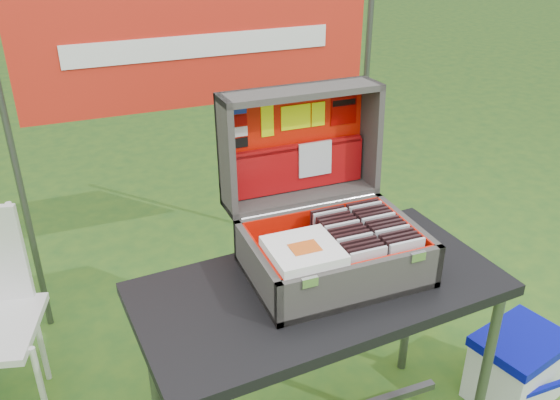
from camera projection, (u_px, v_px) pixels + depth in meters
name	position (u px, v px, depth m)	size (l,w,h in m)	color
table	(317.00, 371.00, 2.12)	(1.21, 0.60, 0.75)	black
table_top	(320.00, 289.00, 1.95)	(1.21, 0.60, 0.04)	black
table_leg_fr	(484.00, 380.00, 2.11)	(0.04, 0.04, 0.71)	#59595B
table_leg_bl	(153.00, 370.00, 2.15)	(0.04, 0.04, 0.71)	#59595B
table_leg_br	(409.00, 303.00, 2.50)	(0.04, 0.04, 0.71)	#59595B
suitcase	(329.00, 192.00, 1.93)	(0.57, 0.57, 0.56)	#5C5953
suitcase_base_bottom	(334.00, 270.00, 2.00)	(0.57, 0.41, 0.02)	#5C5953
suitcase_base_wall_front	(363.00, 285.00, 1.81)	(0.57, 0.02, 0.15)	#5C5953
suitcase_base_wall_back	(311.00, 227.00, 2.13)	(0.57, 0.02, 0.15)	#5C5953
suitcase_base_wall_left	(257.00, 271.00, 1.88)	(0.02, 0.41, 0.15)	#5C5953
suitcase_base_wall_right	(405.00, 238.00, 2.06)	(0.02, 0.41, 0.15)	#5C5953
suitcase_liner_floor	(334.00, 266.00, 1.99)	(0.53, 0.36, 0.01)	red
suitcase_latch_left	(310.00, 282.00, 1.71)	(0.05, 0.01, 0.03)	silver
suitcase_latch_right	(418.00, 257.00, 1.83)	(0.05, 0.01, 0.03)	silver
suitcase_hinge	(310.00, 207.00, 2.10)	(0.02, 0.02, 0.51)	silver
suitcase_lid_back	(294.00, 140.00, 2.14)	(0.57, 0.41, 0.02)	#5C5953
suitcase_lid_rim_far	(301.00, 92.00, 2.00)	(0.57, 0.02, 0.15)	#5C5953
suitcase_lid_rim_near	(301.00, 196.00, 2.16)	(0.57, 0.02, 0.15)	#5C5953
suitcase_lid_rim_left	(226.00, 157.00, 1.99)	(0.02, 0.41, 0.15)	#5C5953
suitcase_lid_rim_right	(370.00, 135.00, 2.17)	(0.02, 0.41, 0.15)	#5C5953
suitcase_lid_liner	(295.00, 141.00, 2.12)	(0.52, 0.36, 0.01)	red
suitcase_liner_wall_front	(360.00, 280.00, 1.82)	(0.53, 0.01, 0.13)	red
suitcase_liner_wall_back	(312.00, 226.00, 2.11)	(0.53, 0.01, 0.13)	red
suitcase_liner_wall_left	(261.00, 267.00, 1.88)	(0.01, 0.36, 0.13)	red
suitcase_liner_wall_right	(402.00, 236.00, 2.05)	(0.01, 0.36, 0.13)	red
suitcase_lid_pocket	(298.00, 168.00, 2.15)	(0.51, 0.16, 0.03)	#9B0A0C
suitcase_pocket_edge	(298.00, 147.00, 2.11)	(0.50, 0.02, 0.02)	#9B0A0C
suitcase_pocket_cd	(315.00, 159.00, 2.14)	(0.13, 0.13, 0.01)	silver
lid_sticker_cc_a	(239.00, 109.00, 1.99)	(0.06, 0.03, 0.00)	#1933B2
lid_sticker_cc_b	(239.00, 120.00, 2.01)	(0.06, 0.03, 0.00)	#990200
lid_sticker_cc_c	(240.00, 132.00, 2.02)	(0.06, 0.03, 0.00)	white
lid_sticker_cc_d	(240.00, 143.00, 2.04)	(0.06, 0.03, 0.00)	black
lid_card_neon_tall	(267.00, 121.00, 2.04)	(0.05, 0.11, 0.00)	#CFEC07
lid_card_neon_main	(296.00, 117.00, 2.08)	(0.11, 0.09, 0.00)	#CFEC07
lid_card_neon_small	(318.00, 114.00, 2.11)	(0.05, 0.09, 0.00)	#CFEC07
lid_sticker_band	(344.00, 111.00, 2.14)	(0.10, 0.10, 0.00)	#990200
lid_sticker_band_bar	(344.00, 103.00, 2.13)	(0.09, 0.02, 0.00)	black
cd_left_0	(367.00, 270.00, 1.84)	(0.13, 0.01, 0.14)	silver
cd_left_1	(364.00, 266.00, 1.86)	(0.13, 0.01, 0.14)	black
cd_left_2	(361.00, 262.00, 1.88)	(0.13, 0.01, 0.14)	black
cd_left_3	(357.00, 259.00, 1.90)	(0.13, 0.01, 0.14)	black
cd_left_4	(354.00, 255.00, 1.91)	(0.13, 0.01, 0.14)	silver
cd_left_5	(351.00, 252.00, 1.93)	(0.13, 0.01, 0.14)	black
cd_left_6	(347.00, 248.00, 1.95)	(0.13, 0.01, 0.14)	black
cd_left_7	(344.00, 245.00, 1.97)	(0.13, 0.01, 0.14)	black
cd_left_8	(341.00, 242.00, 1.99)	(0.13, 0.01, 0.14)	silver
cd_left_9	(338.00, 239.00, 2.01)	(0.13, 0.01, 0.14)	black
cd_left_10	(335.00, 236.00, 2.02)	(0.13, 0.01, 0.14)	black
cd_left_11	(332.00, 232.00, 2.04)	(0.13, 0.01, 0.14)	black
cd_left_12	(330.00, 229.00, 2.06)	(0.13, 0.01, 0.14)	silver
cd_left_13	(327.00, 226.00, 2.08)	(0.13, 0.01, 0.14)	black
cd_right_0	(406.00, 261.00, 1.88)	(0.13, 0.01, 0.14)	silver
cd_right_1	(402.00, 257.00, 1.90)	(0.13, 0.01, 0.14)	black
cd_right_2	(398.00, 254.00, 1.92)	(0.13, 0.01, 0.14)	black
cd_right_3	(394.00, 250.00, 1.94)	(0.13, 0.01, 0.14)	black
cd_right_4	(391.00, 247.00, 1.96)	(0.13, 0.01, 0.14)	silver
cd_right_5	(387.00, 244.00, 1.98)	(0.13, 0.01, 0.14)	black
cd_right_6	(384.00, 240.00, 2.00)	(0.13, 0.01, 0.14)	black
cd_right_7	(380.00, 237.00, 2.01)	(0.13, 0.01, 0.14)	black
cd_right_8	(377.00, 234.00, 2.03)	(0.13, 0.01, 0.14)	silver
cd_right_9	(374.00, 231.00, 2.05)	(0.13, 0.01, 0.14)	black
cd_right_10	(371.00, 228.00, 2.07)	(0.13, 0.01, 0.14)	black
cd_right_11	(367.00, 225.00, 2.09)	(0.13, 0.01, 0.14)	black
cd_right_12	(364.00, 222.00, 2.11)	(0.13, 0.01, 0.14)	silver
cd_right_13	(361.00, 219.00, 2.13)	(0.13, 0.01, 0.14)	black
songbook_0	(303.00, 254.00, 1.82)	(0.21, 0.21, 0.01)	white
songbook_1	(303.00, 252.00, 1.82)	(0.21, 0.21, 0.01)	white
songbook_2	(303.00, 251.00, 1.82)	(0.21, 0.21, 0.01)	white
songbook_3	(303.00, 250.00, 1.81)	(0.21, 0.21, 0.01)	white
songbook_4	(304.00, 248.00, 1.81)	(0.21, 0.21, 0.01)	white
songbook_5	(304.00, 247.00, 1.81)	(0.21, 0.21, 0.01)	white
songbook_graphic	(305.00, 247.00, 1.80)	(0.09, 0.07, 0.00)	#D85919
cooler	(516.00, 367.00, 2.44)	(0.36, 0.27, 0.32)	white
cooler_body	(515.00, 371.00, 2.45)	(0.34, 0.26, 0.27)	white
cooler_lid	(522.00, 341.00, 2.38)	(0.36, 0.27, 0.04)	#060C9B
cooler_handle	(543.00, 389.00, 2.32)	(0.21, 0.02, 0.02)	#060C9B
chair_leg_fr	(43.00, 394.00, 2.22)	(0.02, 0.02, 0.45)	silver
chair_leg_br	(40.00, 338.00, 2.50)	(0.02, 0.02, 0.45)	silver
chair_upright_right	(19.00, 250.00, 2.32)	(0.02, 0.02, 0.42)	silver
cardboard_box	(395.00, 278.00, 2.88)	(0.44, 0.07, 0.46)	olive
banner_post_left	(16.00, 166.00, 2.55)	(0.03, 0.03, 1.70)	#59595B
banner_post_right	(363.00, 118.00, 3.11)	(0.03, 0.03, 1.70)	#59595B
banner	(202.00, 45.00, 2.62)	(1.60, 0.01, 0.55)	red
banner_text	(202.00, 46.00, 2.61)	(1.20, 0.00, 0.10)	white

